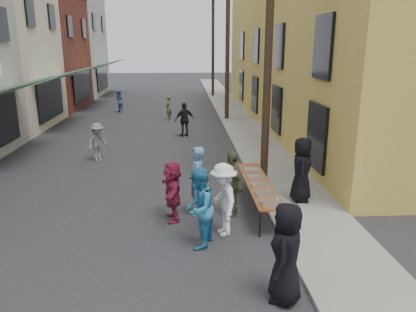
{
  "coord_description": "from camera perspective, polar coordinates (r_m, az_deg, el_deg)",
  "views": [
    {
      "loc": [
        1.59,
        -10.04,
        4.57
      ],
      "look_at": [
        2.32,
        1.81,
        1.3
      ],
      "focal_mm": 35.0,
      "sensor_mm": 36.0,
      "label": 1
    }
  ],
  "objects": [
    {
      "name": "guest_front_d",
      "position": [
        9.97,
        2.18,
        -6.12
      ],
      "size": [
        0.88,
        1.28,
        1.83
      ],
      "primitive_type": "imported",
      "rotation": [
        0.0,
        0.0,
        -1.39
      ],
      "color": "white",
      "rests_on": "ground"
    },
    {
      "name": "guest_queue_back",
      "position": [
        10.82,
        -5.0,
        -4.96
      ],
      "size": [
        0.63,
        1.55,
        1.63
      ],
      "primitive_type": "imported",
      "rotation": [
        0.0,
        0.0,
        -1.47
      ],
      "color": "maroon",
      "rests_on": "ground"
    },
    {
      "name": "cup_stack",
      "position": [
        10.0,
        10.23,
        -6.94
      ],
      "size": [
        0.08,
        0.08,
        0.12
      ],
      "primitive_type": "cylinder",
      "color": "tan",
      "rests_on": "serving_table"
    },
    {
      "name": "serving_table",
      "position": [
        11.73,
        7.1,
        -3.93
      ],
      "size": [
        0.7,
        4.0,
        0.75
      ],
      "color": "maroon",
      "rests_on": "ground"
    },
    {
      "name": "guest_front_a",
      "position": [
        7.61,
        10.97,
        -13.28
      ],
      "size": [
        0.92,
        1.09,
        1.9
      ],
      "primitive_type": "imported",
      "rotation": [
        0.0,
        0.0,
        -1.97
      ],
      "color": "black",
      "rests_on": "ground"
    },
    {
      "name": "catering_tray_buns",
      "position": [
        11.42,
        7.38,
        -4.06
      ],
      "size": [
        0.5,
        0.33,
        0.08
      ],
      "primitive_type": "cube",
      "color": "tan",
      "rests_on": "serving_table"
    },
    {
      "name": "building_ochre",
      "position": [
        25.85,
        18.79,
        15.56
      ],
      "size": [
        10.0,
        28.0,
        10.0
      ],
      "primitive_type": "cube",
      "color": "gold",
      "rests_on": "ground"
    },
    {
      "name": "catering_tray_foil_d",
      "position": [
        12.07,
        6.77,
        -2.96
      ],
      "size": [
        0.5,
        0.33,
        0.08
      ],
      "primitive_type": "cube",
      "color": "#B2B2B7",
      "rests_on": "serving_table"
    },
    {
      "name": "catering_tray_buns_end",
      "position": [
        12.73,
        6.22,
        -1.97
      ],
      "size": [
        0.5,
        0.33,
        0.08
      ],
      "primitive_type": "cube",
      "color": "tan",
      "rests_on": "serving_table"
    },
    {
      "name": "condiment_jar_a",
      "position": [
        9.87,
        7.9,
        -7.26
      ],
      "size": [
        0.07,
        0.07,
        0.08
      ],
      "primitive_type": "cylinder",
      "color": "#A57F26",
      "rests_on": "serving_table"
    },
    {
      "name": "ground",
      "position": [
        11.14,
        -11.56,
        -9.15
      ],
      "size": [
        120.0,
        120.0,
        0.0
      ],
      "primitive_type": "plane",
      "color": "#28282B",
      "rests_on": "ground"
    },
    {
      "name": "guest_front_e",
      "position": [
        11.11,
        3.42,
        -3.85
      ],
      "size": [
        0.74,
        1.15,
        1.82
      ],
      "primitive_type": "imported",
      "rotation": [
        0.0,
        0.0,
        -1.27
      ],
      "color": "#495632",
      "rests_on": "ground"
    },
    {
      "name": "passerby_mid",
      "position": [
        20.79,
        -3.29,
        5.13
      ],
      "size": [
        1.11,
        0.75,
        1.75
      ],
      "primitive_type": "imported",
      "rotation": [
        0.0,
        0.0,
        3.49
      ],
      "color": "black",
      "rests_on": "ground"
    },
    {
      "name": "utility_pole_mid",
      "position": [
        25.18,
        2.77,
        15.21
      ],
      "size": [
        0.26,
        0.26,
        9.0
      ],
      "primitive_type": "cylinder",
      "color": "#2D2116",
      "rests_on": "ground"
    },
    {
      "name": "sidewalk",
      "position": [
        25.67,
        4.2,
        5.2
      ],
      "size": [
        2.2,
        60.0,
        0.1
      ],
      "primitive_type": "cube",
      "color": "gray",
      "rests_on": "ground"
    },
    {
      "name": "passerby_far",
      "position": [
        28.94,
        -12.38,
        7.51
      ],
      "size": [
        0.95,
        0.96,
        1.56
      ],
      "primitive_type": "imported",
      "rotation": [
        0.0,
        0.0,
        5.43
      ],
      "color": "#5566A5",
      "rests_on": "ground"
    },
    {
      "name": "guest_front_c",
      "position": [
        9.35,
        -1.32,
        -7.37
      ],
      "size": [
        0.99,
        1.11,
        1.9
      ],
      "primitive_type": "imported",
      "rotation": [
        0.0,
        0.0,
        -1.92
      ],
      "color": "teal",
      "rests_on": "ground"
    },
    {
      "name": "catering_tray_foil_b",
      "position": [
        10.78,
        8.07,
        -5.29
      ],
      "size": [
        0.5,
        0.33,
        0.08
      ],
      "primitive_type": "cube",
      "color": "#B2B2B7",
      "rests_on": "serving_table"
    },
    {
      "name": "passerby_right",
      "position": [
        25.63,
        -5.58,
        6.75
      ],
      "size": [
        0.42,
        0.59,
        1.5
      ],
      "primitive_type": "imported",
      "rotation": [
        0.0,
        0.0,
        4.6
      ],
      "color": "#525732",
      "rests_on": "ground"
    },
    {
      "name": "condiment_jar_c",
      "position": [
        10.05,
        7.68,
        -6.83
      ],
      "size": [
        0.07,
        0.07,
        0.08
      ],
      "primitive_type": "cylinder",
      "color": "#A57F26",
      "rests_on": "serving_table"
    },
    {
      "name": "condiment_jar_b",
      "position": [
        9.96,
        7.79,
        -7.04
      ],
      "size": [
        0.07,
        0.07,
        0.08
      ],
      "primitive_type": "cylinder",
      "color": "#A57F26",
      "rests_on": "serving_table"
    },
    {
      "name": "catering_tray_sausage",
      "position": [
        10.19,
        8.79,
        -6.57
      ],
      "size": [
        0.5,
        0.33,
        0.08
      ],
      "primitive_type": "cube",
      "color": "maroon",
      "rests_on": "serving_table"
    },
    {
      "name": "utility_pole_near",
      "position": [
        13.31,
        8.52,
        14.94
      ],
      "size": [
        0.26,
        0.26,
        9.0
      ],
      "primitive_type": "cylinder",
      "color": "#2D2116",
      "rests_on": "ground"
    },
    {
      "name": "utility_pole_far",
      "position": [
        37.13,
        0.7,
        15.28
      ],
      "size": [
        0.26,
        0.26,
        9.0
      ],
      "primitive_type": "cylinder",
      "color": "#2D2116",
      "rests_on": "ground"
    },
    {
      "name": "guest_front_b",
      "position": [
        11.12,
        -1.62,
        -3.53
      ],
      "size": [
        0.49,
        0.72,
        1.93
      ],
      "primitive_type": "imported",
      "rotation": [
        0.0,
        0.0,
        -1.61
      ],
      "color": "#537DA0",
      "rests_on": "ground"
    },
    {
      "name": "server",
      "position": [
        12.12,
        13.05,
        -1.87
      ],
      "size": [
        0.84,
        1.06,
        1.91
      ],
      "primitive_type": "imported",
      "rotation": [
        0.0,
        0.0,
        1.3
      ],
      "color": "black",
      "rests_on": "sidewalk"
    },
    {
      "name": "passerby_left",
      "position": [
        16.96,
        -15.27,
        1.91
      ],
      "size": [
        1.05,
        1.15,
        1.55
      ],
      "primitive_type": "imported",
      "rotation": [
        0.0,
        0.0,
        0.96
      ],
      "color": "slate",
      "rests_on": "ground"
    }
  ]
}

